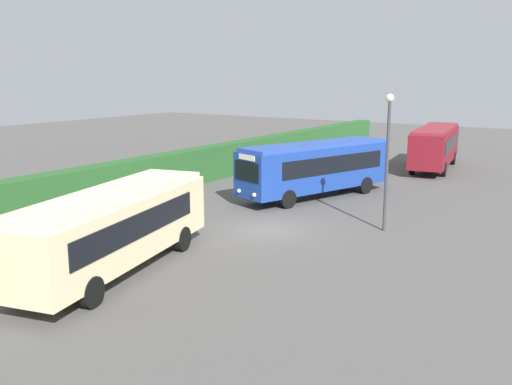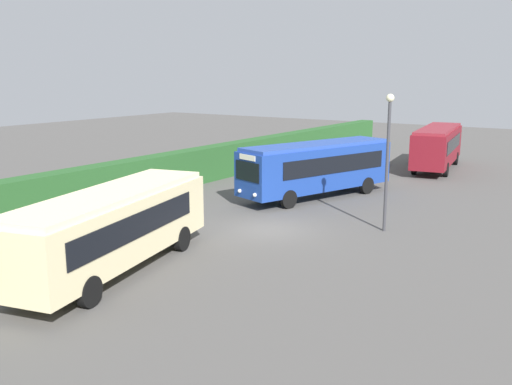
{
  "view_description": "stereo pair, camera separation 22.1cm",
  "coord_description": "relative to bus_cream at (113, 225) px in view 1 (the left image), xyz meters",
  "views": [
    {
      "loc": [
        -21.53,
        -13.57,
        7.06
      ],
      "look_at": [
        -0.21,
        0.5,
        1.7
      ],
      "focal_mm": 40.1,
      "sensor_mm": 36.0,
      "label": 1
    },
    {
      "loc": [
        -21.41,
        -13.75,
        7.06
      ],
      "look_at": [
        -0.21,
        0.5,
        1.7
      ],
      "focal_mm": 40.1,
      "sensor_mm": 36.0,
      "label": 2
    }
  ],
  "objects": [
    {
      "name": "ground_plane",
      "position": [
        7.88,
        -1.55,
        -1.72
      ],
      "size": [
        115.0,
        115.0,
        0.0
      ],
      "primitive_type": "plane",
      "color": "#514F4C"
    },
    {
      "name": "bus_cream",
      "position": [
        0.0,
        0.0,
        0.0
      ],
      "size": [
        10.15,
        4.79,
        2.96
      ],
      "rotation": [
        0.0,
        0.0,
        0.24
      ],
      "color": "beige",
      "rests_on": "ground_plane"
    },
    {
      "name": "bus_blue",
      "position": [
        15.23,
        -0.16,
        0.1
      ],
      "size": [
        10.16,
        5.4,
        3.16
      ],
      "rotation": [
        0.0,
        0.0,
        2.82
      ],
      "color": "navy",
      "rests_on": "ground_plane"
    },
    {
      "name": "bus_maroon",
      "position": [
        28.91,
        -2.97,
        0.09
      ],
      "size": [
        9.82,
        3.75,
        3.13
      ],
      "rotation": [
        0.0,
        0.0,
        0.15
      ],
      "color": "maroon",
      "rests_on": "ground_plane"
    },
    {
      "name": "person_center",
      "position": [
        28.87,
        0.83,
        -0.83
      ],
      "size": [
        0.53,
        0.37,
        1.7
      ],
      "rotation": [
        0.0,
        0.0,
        1.83
      ],
      "color": "#334C8C",
      "rests_on": "ground_plane"
    },
    {
      "name": "person_right",
      "position": [
        30.43,
        -0.64,
        -0.84
      ],
      "size": [
        0.37,
        0.46,
        1.68
      ],
      "rotation": [
        0.0,
        0.0,
        5.96
      ],
      "color": "#4C6B47",
      "rests_on": "ground_plane"
    },
    {
      "name": "person_far",
      "position": [
        31.41,
        -0.47,
        -0.71
      ],
      "size": [
        0.4,
        0.52,
        1.91
      ],
      "rotation": [
        0.0,
        0.0,
        0.35
      ],
      "color": "black",
      "rests_on": "ground_plane"
    },
    {
      "name": "hedge_row",
      "position": [
        7.88,
        8.45,
        -0.6
      ],
      "size": [
        69.5,
        1.27,
        2.24
      ],
      "primitive_type": "cube",
      "color": "#265626",
      "rests_on": "ground_plane"
    },
    {
      "name": "lamppost",
      "position": [
        10.6,
        -6.13,
        2.08
      ],
      "size": [
        0.36,
        0.36,
        6.17
      ],
      "color": "#38383D",
      "rests_on": "ground_plane"
    }
  ]
}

